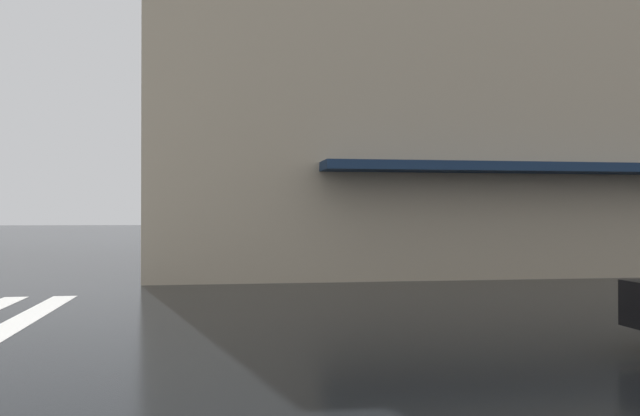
# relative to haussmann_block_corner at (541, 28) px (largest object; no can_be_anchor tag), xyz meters

# --- Properties ---
(haussmann_block_corner) EXTENTS (18.18, 29.94, 19.09)m
(haussmann_block_corner) POSITION_rel_haussmann_block_corner_xyz_m (0.00, 0.00, 0.00)
(haussmann_block_corner) COLOR tan
(haussmann_block_corner) RESTS_ON ground_plane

